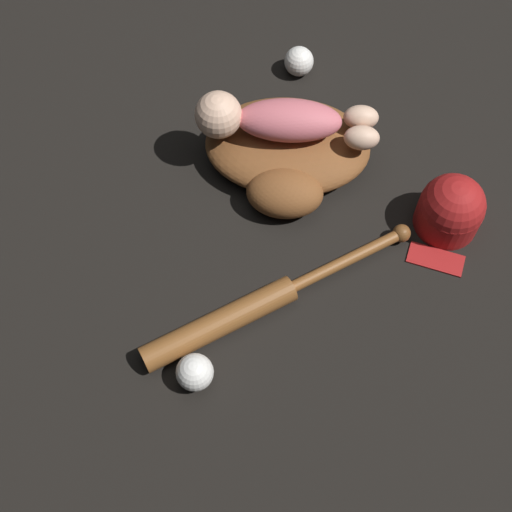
% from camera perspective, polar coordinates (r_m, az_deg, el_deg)
% --- Properties ---
extents(ground_plane, '(6.00, 6.00, 0.00)m').
position_cam_1_polar(ground_plane, '(1.65, 3.31, 9.19)').
color(ground_plane, black).
extents(baseball_glove, '(0.44, 0.39, 0.09)m').
position_cam_1_polar(baseball_glove, '(1.57, 2.52, 8.21)').
color(baseball_glove, brown).
rests_on(baseball_glove, ground).
extents(baby_figure, '(0.38, 0.24, 0.10)m').
position_cam_1_polar(baby_figure, '(1.52, 1.63, 10.86)').
color(baby_figure, '#D16670').
rests_on(baby_figure, baseball_glove).
extents(baseball_bat, '(0.37, 0.52, 0.05)m').
position_cam_1_polar(baseball_bat, '(1.40, -0.73, -4.32)').
color(baseball_bat, brown).
rests_on(baseball_bat, ground).
extents(baseball, '(0.07, 0.07, 0.07)m').
position_cam_1_polar(baseball, '(1.35, -4.92, -9.25)').
color(baseball, white).
rests_on(baseball, ground).
extents(baseball_spare, '(0.07, 0.07, 0.07)m').
position_cam_1_polar(baseball_spare, '(1.76, 3.45, 15.29)').
color(baseball_spare, white).
rests_on(baseball_spare, ground).
extents(baseball_cap, '(0.14, 0.19, 0.14)m').
position_cam_1_polar(baseball_cap, '(1.53, 15.31, 3.61)').
color(baseball_cap, maroon).
rests_on(baseball_cap, ground).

